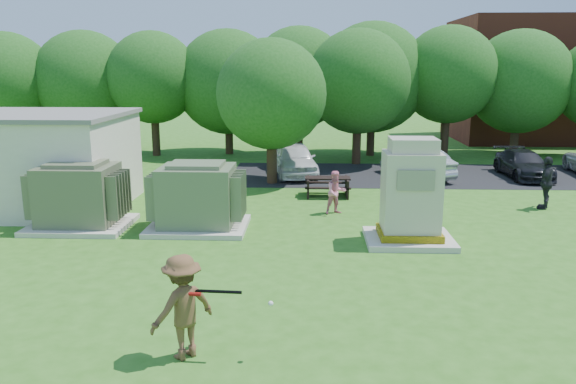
{
  "coord_description": "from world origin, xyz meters",
  "views": [
    {
      "loc": [
        0.66,
        -12.1,
        4.94
      ],
      "look_at": [
        0.0,
        4.0,
        1.3
      ],
      "focal_mm": 35.0,
      "sensor_mm": 36.0,
      "label": 1
    }
  ],
  "objects_px": {
    "car_white": "(294,159)",
    "transformer_right": "(198,198)",
    "picnic_table": "(328,184)",
    "transformer_left": "(79,197)",
    "person_walking_right": "(546,183)",
    "person_at_picnic": "(336,192)",
    "batter": "(183,307)",
    "car_silver_a": "(417,163)",
    "generator_cabinet": "(411,198)",
    "car_dark": "(523,164)"
  },
  "relations": [
    {
      "from": "transformer_left",
      "to": "transformer_right",
      "type": "relative_size",
      "value": 1.0
    },
    {
      "from": "transformer_right",
      "to": "person_walking_right",
      "type": "height_order",
      "value": "transformer_right"
    },
    {
      "from": "generator_cabinet",
      "to": "car_silver_a",
      "type": "bearing_deg",
      "value": 78.52
    },
    {
      "from": "picnic_table",
      "to": "batter",
      "type": "relative_size",
      "value": 0.94
    },
    {
      "from": "batter",
      "to": "transformer_left",
      "type": "bearing_deg",
      "value": -101.27
    },
    {
      "from": "person_at_picnic",
      "to": "person_walking_right",
      "type": "distance_m",
      "value": 7.47
    },
    {
      "from": "batter",
      "to": "person_walking_right",
      "type": "bearing_deg",
      "value": -178.03
    },
    {
      "from": "generator_cabinet",
      "to": "car_dark",
      "type": "xyz_separation_m",
      "value": [
        6.76,
        9.84,
        -0.71
      ]
    },
    {
      "from": "generator_cabinet",
      "to": "batter",
      "type": "distance_m",
      "value": 8.35
    },
    {
      "from": "transformer_left",
      "to": "car_silver_a",
      "type": "distance_m",
      "value": 14.61
    },
    {
      "from": "car_silver_a",
      "to": "batter",
      "type": "bearing_deg",
      "value": 43.4
    },
    {
      "from": "transformer_left",
      "to": "car_dark",
      "type": "relative_size",
      "value": 0.73
    },
    {
      "from": "transformer_left",
      "to": "person_at_picnic",
      "type": "distance_m",
      "value": 8.27
    },
    {
      "from": "batter",
      "to": "car_silver_a",
      "type": "height_order",
      "value": "batter"
    },
    {
      "from": "picnic_table",
      "to": "car_white",
      "type": "height_order",
      "value": "car_white"
    },
    {
      "from": "generator_cabinet",
      "to": "person_walking_right",
      "type": "bearing_deg",
      "value": 36.93
    },
    {
      "from": "car_white",
      "to": "car_dark",
      "type": "relative_size",
      "value": 1.06
    },
    {
      "from": "person_at_picnic",
      "to": "car_white",
      "type": "distance_m",
      "value": 7.01
    },
    {
      "from": "transformer_left",
      "to": "batter",
      "type": "distance_m",
      "value": 9.26
    },
    {
      "from": "car_silver_a",
      "to": "car_dark",
      "type": "distance_m",
      "value": 4.83
    },
    {
      "from": "transformer_left",
      "to": "car_silver_a",
      "type": "xyz_separation_m",
      "value": [
        11.92,
        8.43,
        -0.3
      ]
    },
    {
      "from": "person_walking_right",
      "to": "transformer_right",
      "type": "bearing_deg",
      "value": -45.94
    },
    {
      "from": "transformer_right",
      "to": "car_white",
      "type": "bearing_deg",
      "value": 72.87
    },
    {
      "from": "transformer_right",
      "to": "person_walking_right",
      "type": "distance_m",
      "value": 12.1
    },
    {
      "from": "picnic_table",
      "to": "car_dark",
      "type": "xyz_separation_m",
      "value": [
        8.93,
        4.11,
        0.14
      ]
    },
    {
      "from": "car_dark",
      "to": "car_white",
      "type": "bearing_deg",
      "value": 178.81
    },
    {
      "from": "transformer_right",
      "to": "car_dark",
      "type": "distance_m",
      "value": 15.7
    },
    {
      "from": "picnic_table",
      "to": "transformer_right",
      "type": "bearing_deg",
      "value": -131.76
    },
    {
      "from": "picnic_table",
      "to": "batter",
      "type": "height_order",
      "value": "batter"
    },
    {
      "from": "picnic_table",
      "to": "car_dark",
      "type": "bearing_deg",
      "value": 24.74
    },
    {
      "from": "transformer_left",
      "to": "person_walking_right",
      "type": "distance_m",
      "value": 15.72
    },
    {
      "from": "person_at_picnic",
      "to": "car_white",
      "type": "height_order",
      "value": "car_white"
    },
    {
      "from": "transformer_left",
      "to": "car_silver_a",
      "type": "height_order",
      "value": "transformer_left"
    },
    {
      "from": "transformer_right",
      "to": "picnic_table",
      "type": "height_order",
      "value": "transformer_right"
    },
    {
      "from": "person_at_picnic",
      "to": "car_silver_a",
      "type": "xyz_separation_m",
      "value": [
        3.9,
        6.46,
        -0.07
      ]
    },
    {
      "from": "batter",
      "to": "person_at_picnic",
      "type": "distance_m",
      "value": 10.23
    },
    {
      "from": "person_at_picnic",
      "to": "car_dark",
      "type": "height_order",
      "value": "person_at_picnic"
    },
    {
      "from": "generator_cabinet",
      "to": "picnic_table",
      "type": "height_order",
      "value": "generator_cabinet"
    },
    {
      "from": "picnic_table",
      "to": "car_silver_a",
      "type": "distance_m",
      "value": 5.61
    },
    {
      "from": "picnic_table",
      "to": "car_white",
      "type": "bearing_deg",
      "value": 108.63
    },
    {
      "from": "transformer_left",
      "to": "generator_cabinet",
      "type": "bearing_deg",
      "value": -6.35
    },
    {
      "from": "car_dark",
      "to": "picnic_table",
      "type": "bearing_deg",
      "value": -156.08
    },
    {
      "from": "person_at_picnic",
      "to": "car_dark",
      "type": "bearing_deg",
      "value": 16.56
    },
    {
      "from": "car_white",
      "to": "transformer_right",
      "type": "bearing_deg",
      "value": -116.7
    },
    {
      "from": "picnic_table",
      "to": "batter",
      "type": "bearing_deg",
      "value": -102.82
    },
    {
      "from": "car_white",
      "to": "car_dark",
      "type": "height_order",
      "value": "car_white"
    },
    {
      "from": "car_white",
      "to": "car_silver_a",
      "type": "xyz_separation_m",
      "value": [
        5.51,
        -0.36,
        -0.07
      ]
    },
    {
      "from": "picnic_table",
      "to": "car_dark",
      "type": "relative_size",
      "value": 0.42
    },
    {
      "from": "picnic_table",
      "to": "person_walking_right",
      "type": "distance_m",
      "value": 7.8
    },
    {
      "from": "picnic_table",
      "to": "car_white",
      "type": "distance_m",
      "value": 4.42
    }
  ]
}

